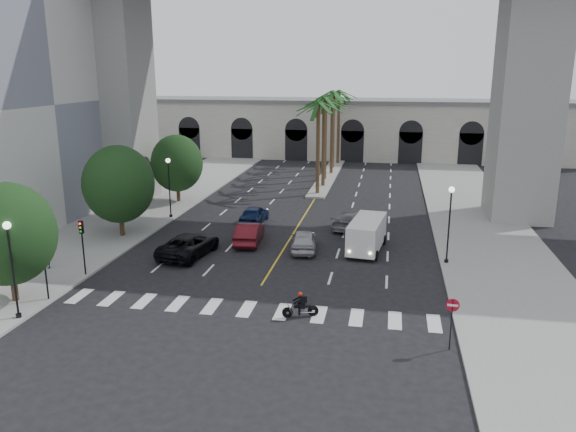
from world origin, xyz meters
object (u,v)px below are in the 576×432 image
object	(u,v)px
car_b	(249,233)
car_e	(254,214)
traffic_signal_near	(44,259)
cargo_van	(367,234)
car_c	(189,245)
pedestrian_a	(46,256)
lamp_post_left_near	(12,262)
car_d	(350,220)
motorcycle_rider	(301,305)
lamp_post_right	(450,218)
pedestrian_b	(41,252)
lamp_post_left_far	(169,183)
do_not_enter_sign	(452,313)
car_a	(304,240)
traffic_signal_far	(82,239)

from	to	relation	value
car_b	car_e	xyz separation A→B (m)	(-1.01, 5.67, -0.05)
traffic_signal_near	cargo_van	distance (m)	21.29
car_c	pedestrian_a	bearing A→B (deg)	37.57
lamp_post_left_near	car_d	distance (m)	26.13
motorcycle_rider	car_b	world-z (taller)	car_b
lamp_post_right	car_d	distance (m)	10.76
motorcycle_rider	car_c	distance (m)	12.71
car_b	pedestrian_b	world-z (taller)	pedestrian_b
lamp_post_left_far	car_b	distance (m)	10.58
motorcycle_rider	do_not_enter_sign	world-z (taller)	do_not_enter_sign
traffic_signal_near	pedestrian_b	size ratio (longest dim) A/B	2.22
traffic_signal_near	car_a	bearing A→B (deg)	42.59
traffic_signal_far	car_c	world-z (taller)	traffic_signal_far
pedestrian_b	lamp_post_left_near	bearing A→B (deg)	-38.78
car_a	pedestrian_a	xyz separation A→B (m)	(-15.86, -7.16, 0.20)
car_d	pedestrian_b	world-z (taller)	pedestrian_b
lamp_post_left_far	car_c	bearing A→B (deg)	-61.30
car_c	car_e	size ratio (longest dim) A/B	1.28
pedestrian_a	pedestrian_b	bearing A→B (deg)	138.29
traffic_signal_near	car_b	size ratio (longest dim) A/B	0.75
lamp_post_left_near	pedestrian_a	distance (m)	8.02
pedestrian_b	traffic_signal_near	bearing A→B (deg)	-28.55
car_b	pedestrian_b	xyz separation A→B (m)	(-12.38, -7.40, 0.17)
cargo_van	pedestrian_b	bearing A→B (deg)	-154.53
traffic_signal_far	car_b	world-z (taller)	traffic_signal_far
traffic_signal_far	car_b	xyz separation A→B (m)	(8.47, 8.77, -1.71)
car_d	pedestrian_a	distance (m)	23.11
lamp_post_left_near	pedestrian_a	bearing A→B (deg)	112.61
lamp_post_left_near	car_e	bearing A→B (deg)	70.17
lamp_post_left_far	car_a	bearing A→B (deg)	-27.57
car_c	car_b	bearing A→B (deg)	-125.23
traffic_signal_near	do_not_enter_sign	world-z (taller)	traffic_signal_near
traffic_signal_near	car_b	xyz separation A→B (m)	(8.47, 12.77, -1.71)
lamp_post_right	do_not_enter_sign	xyz separation A→B (m)	(-0.90, -12.26, -1.36)
lamp_post_left_far	traffic_signal_far	bearing A→B (deg)	-89.60
car_a	cargo_van	world-z (taller)	cargo_van
car_c	pedestrian_b	distance (m)	9.70
car_c	pedestrian_b	world-z (taller)	pedestrian_b
car_a	traffic_signal_near	bearing A→B (deg)	35.88
car_d	cargo_van	xyz separation A→B (m)	(1.63, -5.80, 0.60)
lamp_post_left_far	car_a	world-z (taller)	lamp_post_left_far
traffic_signal_near	car_a	size ratio (longest dim) A/B	0.81
car_d	pedestrian_a	world-z (taller)	pedestrian_a
lamp_post_left_far	car_d	distance (m)	15.93
car_b	pedestrian_a	world-z (taller)	pedestrian_a
lamp_post_left_far	car_d	world-z (taller)	lamp_post_left_far
do_not_enter_sign	pedestrian_a	bearing A→B (deg)	169.50
car_a	cargo_van	xyz separation A→B (m)	(4.45, 0.65, 0.54)
car_c	pedestrian_a	size ratio (longest dim) A/B	3.51
car_e	traffic_signal_far	bearing A→B (deg)	63.87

